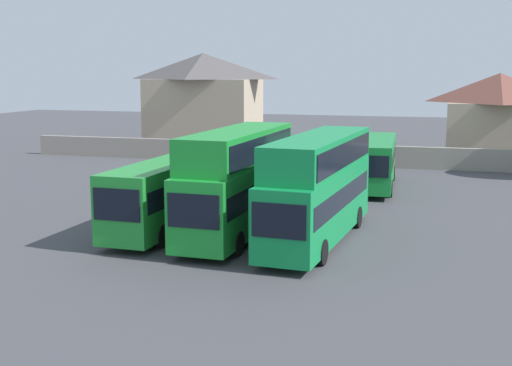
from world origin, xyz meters
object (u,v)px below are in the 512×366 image
Objects in this scene: bus_5 at (319,158)px; house_terrace_centre at (498,115)px; house_terrace_left at (203,100)px; bus_3 at (319,183)px; bus_4 at (247,155)px; bus_2 at (237,177)px; bus_1 at (166,192)px; bus_6 at (375,160)px.

house_terrace_centre is at bearing 143.32° from bus_5.
house_terrace_left is at bearing -143.81° from bus_5.
bus_4 is at bearing -148.53° from bus_3.
bus_4 is 1.25× the size of house_terrace_centre.
house_terrace_left is (-16.08, 20.10, 2.95)m from bus_5.
bus_2 reaches higher than bus_3.
bus_3 is (7.72, -0.04, 0.82)m from bus_1.
bus_2 is at bearing -20.69° from bus_6.
bus_1 is 17.85m from bus_6.
bus_6 is 20.63m from house_terrace_centre.
bus_4 is (-8.27, 15.86, -0.91)m from bus_3.
bus_6 is 28.28m from house_terrace_left.
bus_6 is (8.60, 15.64, -0.08)m from bus_1.
bus_1 is at bearing -19.74° from bus_5.
bus_3 is (3.99, -0.02, -0.09)m from bus_2.
house_terrace_left reaches higher than bus_5.
bus_1 is 0.86× the size of bus_3.
bus_2 is (3.73, -0.02, 0.91)m from bus_1.
bus_3 is at bearing 8.22° from bus_5.
house_terrace_centre is at bearing 150.81° from bus_6.
bus_5 is 0.99× the size of bus_6.
bus_5 is (-2.92, 15.48, -0.85)m from bus_3.
bus_5 is 25.91m from house_terrace_left.
house_terrace_left reaches higher than bus_2.
bus_4 is at bearing -61.47° from house_terrace_left.
house_terrace_left is at bearing -155.48° from bus_2.
bus_1 is 37.40m from house_terrace_left.
bus_3 is 40.38m from house_terrace_left.
bus_6 is at bearing 164.39° from bus_2.
house_terrace_left is 1.24× the size of house_terrace_centre.
bus_6 is at bearing 86.41° from bus_4.
bus_2 is 1.17× the size of house_terrace_centre.
bus_2 is 0.95× the size of house_terrace_left.
house_terrace_left is (-19.87, 19.90, 3.01)m from bus_6.
bus_3 is 1.10× the size of bus_6.
bus_5 is at bearing -51.35° from house_terrace_left.
house_terrace_centre reaches higher than bus_2.
bus_4 is at bearing -176.69° from bus_1.
bus_4 is 1.08× the size of bus_5.
bus_3 reaches higher than bus_4.
house_terrace_left reaches higher than bus_6.
house_terrace_centre is (9.79, 34.17, 1.12)m from bus_3.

